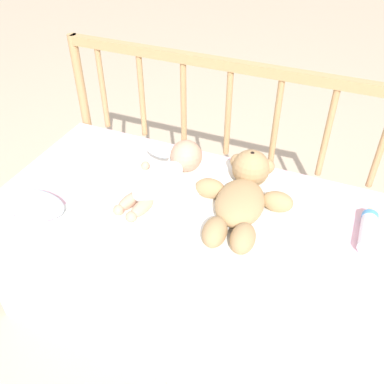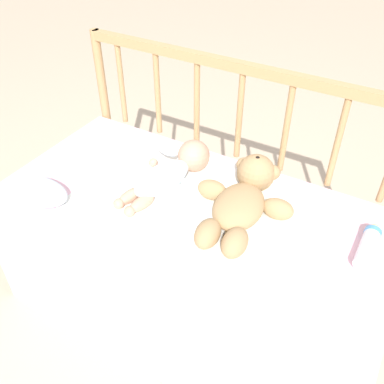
{
  "view_description": "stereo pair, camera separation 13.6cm",
  "coord_description": "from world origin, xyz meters",
  "views": [
    {
      "loc": [
        0.41,
        -0.96,
        1.44
      ],
      "look_at": [
        0.0,
        0.01,
        0.57
      ],
      "focal_mm": 40.0,
      "sensor_mm": 36.0,
      "label": 1
    },
    {
      "loc": [
        0.53,
        -0.9,
        1.44
      ],
      "look_at": [
        0.0,
        0.01,
        0.57
      ],
      "focal_mm": 40.0,
      "sensor_mm": 36.0,
      "label": 2
    }
  ],
  "objects": [
    {
      "name": "baby_bottle",
      "position": [
        0.54,
        0.1,
        0.54
      ],
      "size": [
        0.05,
        0.18,
        0.05
      ],
      "color": "white",
      "rests_on": "crib_mattress"
    },
    {
      "name": "crib_rail",
      "position": [
        0.0,
        0.35,
        0.62
      ],
      "size": [
        1.3,
        0.04,
        0.88
      ],
      "color": "tan",
      "rests_on": "ground_plane"
    },
    {
      "name": "ground_plane",
      "position": [
        0.0,
        0.0,
        0.0
      ],
      "size": [
        12.0,
        12.0,
        0.0
      ],
      "primitive_type": "plane",
      "color": "#C6B293"
    },
    {
      "name": "baby",
      "position": [
        -0.12,
        0.09,
        0.56
      ],
      "size": [
        0.27,
        0.4,
        0.12
      ],
      "color": "white",
      "rests_on": "crib_mattress"
    },
    {
      "name": "small_pillow",
      "position": [
        -0.46,
        -0.2,
        0.54
      ],
      "size": [
        0.22,
        0.13,
        0.06
      ],
      "color": "silver",
      "rests_on": "crib_mattress"
    },
    {
      "name": "crib_mattress",
      "position": [
        0.0,
        0.0,
        0.26
      ],
      "size": [
        1.3,
        0.65,
        0.51
      ],
      "color": "#EDB7C6",
      "rests_on": "ground_plane"
    },
    {
      "name": "teddy_bear",
      "position": [
        0.15,
        0.08,
        0.56
      ],
      "size": [
        0.33,
        0.43,
        0.13
      ],
      "color": "tan",
      "rests_on": "crib_mattress"
    },
    {
      "name": "blanket",
      "position": [
        0.01,
        0.04,
        0.52
      ],
      "size": [
        0.8,
        0.52,
        0.01
      ],
      "color": "white",
      "rests_on": "crib_mattress"
    }
  ]
}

